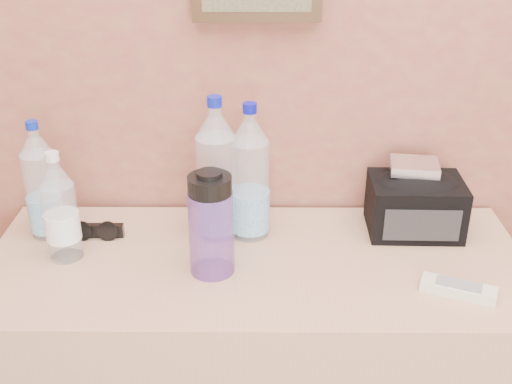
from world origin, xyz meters
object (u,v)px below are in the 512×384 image
pet_large_b (250,179)px  pet_small (61,213)px  ac_remote (458,289)px  foil_packet (414,167)px  pet_large_a (42,186)px  sunglasses (96,231)px  nalgene_bottle (211,224)px  pet_large_c (217,176)px  toiletry_bag (415,203)px

pet_large_b → pet_small: size_ratio=1.29×
ac_remote → foil_packet: size_ratio=1.36×
pet_large_b → pet_small: bearing=-165.7°
pet_large_a → ac_remote: size_ratio=1.89×
pet_large_b → ac_remote: bearing=-29.3°
ac_remote → sunglasses: bearing=-173.3°
pet_large_a → pet_large_b: (0.50, 0.00, 0.02)m
pet_large_a → pet_small: (0.07, -0.11, -0.01)m
pet_large_b → ac_remote: pet_large_b is taller
pet_small → pet_large_a: bearing=124.3°
pet_large_a → sunglasses: bearing=-8.0°
pet_small → nalgene_bottle: pet_small is taller
pet_large_a → foil_packet: pet_large_a is taller
pet_large_a → sunglasses: (0.12, -0.02, -0.11)m
pet_large_a → pet_large_c: 0.42m
nalgene_bottle → toiletry_bag: bearing=20.9°
pet_large_b → pet_small: 0.44m
ac_remote → toiletry_bag: (-0.04, 0.27, 0.07)m
pet_large_b → pet_large_c: (-0.08, -0.00, 0.01)m
pet_small → ac_remote: size_ratio=1.69×
pet_large_c → nalgene_bottle: pet_large_c is taller
ac_remote → foil_packet: (-0.05, 0.29, 0.15)m
ac_remote → foil_packet: bearing=121.7°
nalgene_bottle → toiletry_bag: size_ratio=1.09×
nalgene_bottle → pet_small: bearing=170.7°
toiletry_bag → pet_small: bearing=-169.8°
sunglasses → foil_packet: size_ratio=1.17×
nalgene_bottle → toiletry_bag: 0.52m
pet_small → toiletry_bag: bearing=8.9°
pet_large_a → toiletry_bag: size_ratio=1.31×
pet_small → pet_large_b: bearing=14.3°
ac_remote → pet_large_b: bearing=173.1°
pet_large_a → nalgene_bottle: size_ratio=1.21×
pet_large_b → pet_large_a: bearing=-179.9°
ac_remote → toiletry_bag: bearing=120.8°
ac_remote → pet_large_a: bearing=-172.3°
pet_large_b → toiletry_bag: (0.41, 0.02, -0.07)m
pet_large_c → toiletry_bag: (0.49, 0.02, -0.08)m
pet_large_b → sunglasses: bearing=-177.2°
pet_large_b → sunglasses: 0.40m
pet_large_c → nalgene_bottle: size_ratio=1.46×
pet_large_b → sunglasses: size_ratio=2.53×
pet_large_b → foil_packet: size_ratio=2.96×
sunglasses → foil_packet: foil_packet is taller
pet_large_c → pet_small: bearing=-162.8°
pet_large_b → sunglasses: pet_large_b is taller
nalgene_bottle → foil_packet: (0.48, 0.21, 0.04)m
pet_small → nalgene_bottle: size_ratio=1.08×
pet_small → ac_remote: bearing=-9.2°
ac_remote → nalgene_bottle: bearing=-166.7°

